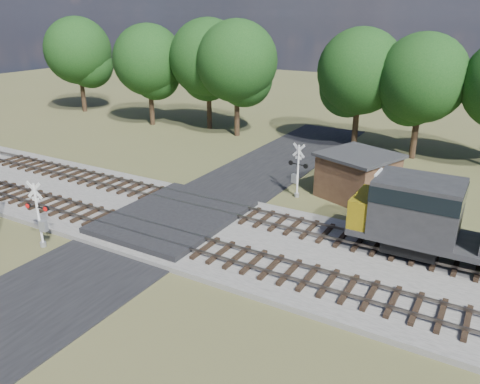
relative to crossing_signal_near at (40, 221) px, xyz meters
The scene contains 10 objects.
ground 7.42m from the crossing_signal_near, 53.33° to the left, with size 160.00×160.00×0.00m, color #50552D.
ballast_bed 15.72m from the crossing_signal_near, 23.77° to the left, with size 140.00×10.00×0.30m, color gray.
road 7.41m from the crossing_signal_near, 53.33° to the left, with size 7.00×60.00×0.08m, color black.
crossing_panel 7.76m from the crossing_signal_near, 55.57° to the left, with size 7.00×9.00×0.62m, color #262628.
track_near 8.45m from the crossing_signal_near, 27.10° to the left, with size 140.00×2.60×0.33m.
track_far 11.60m from the crossing_signal_near, 49.79° to the left, with size 140.00×2.60×0.33m.
crossing_signal_near is the anchor object (origin of this frame).
crossing_signal_far 16.84m from the crossing_signal_near, 57.32° to the left, with size 1.58×0.41×3.94m.
equipment_shed 20.72m from the crossing_signal_near, 51.78° to the left, with size 6.06×6.06×3.21m.
treeline 29.05m from the crossing_signal_near, 78.68° to the left, with size 86.78×10.66×11.98m.
Camera 1 is at (16.97, -20.54, 12.30)m, focal length 35.00 mm.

